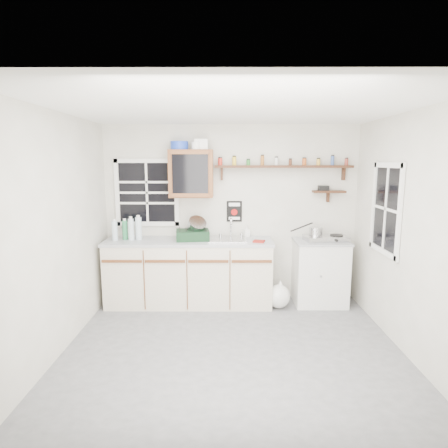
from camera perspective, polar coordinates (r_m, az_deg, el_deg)
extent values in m
cube|color=#535355|center=(4.25, 1.31, -18.57)|extent=(3.60, 3.20, 0.02)
cube|color=white|center=(3.78, 1.46, 17.38)|extent=(3.60, 3.20, 0.02)
cube|color=#AFAC9D|center=(4.20, -24.17, -1.51)|extent=(0.02, 3.20, 2.50)
cube|color=#AFAC9D|center=(4.26, 26.51, -1.52)|extent=(0.02, 3.20, 2.50)
cube|color=#AFAC9D|center=(5.41, 1.05, 1.65)|extent=(3.60, 0.02, 2.50)
cube|color=#AFAC9D|center=(2.27, 2.19, -9.64)|extent=(3.60, 0.02, 2.50)
cube|color=beige|center=(5.31, -5.32, -7.51)|extent=(2.27, 0.60, 0.88)
cube|color=gray|center=(5.19, -5.39, -2.65)|extent=(2.31, 0.62, 0.04)
cube|color=#5B3118|center=(5.10, -15.32, -5.50)|extent=(0.53, 0.02, 0.03)
cube|color=#5B3118|center=(4.97, -8.98, -5.64)|extent=(0.53, 0.02, 0.03)
cube|color=#5B3118|center=(4.92, -2.40, -5.71)|extent=(0.53, 0.02, 0.03)
cube|color=#5B3118|center=(4.92, 4.24, -5.71)|extent=(0.53, 0.02, 0.03)
cube|color=silver|center=(5.47, 14.38, -7.25)|extent=(0.70, 0.55, 0.88)
cube|color=gray|center=(5.36, 14.58, -2.59)|extent=(0.73, 0.57, 0.03)
cube|color=#ACACB0|center=(5.16, 0.53, -2.40)|extent=(0.52, 0.44, 0.03)
cylinder|color=#ACACB0|center=(5.29, 1.06, -0.61)|extent=(0.02, 0.02, 0.28)
cylinder|color=#ACACB0|center=(5.21, 1.08, 0.68)|extent=(0.02, 0.14, 0.02)
cube|color=#5D2D17|center=(5.22, -5.01, 7.67)|extent=(0.60, 0.30, 0.65)
cube|color=black|center=(5.06, -5.18, 7.61)|extent=(0.48, 0.02, 0.52)
cylinder|color=#1B3BB4|center=(5.24, -6.82, 11.80)|extent=(0.24, 0.24, 0.11)
cube|color=white|center=(5.21, -3.47, 12.03)|extent=(0.18, 0.15, 0.14)
cylinder|color=white|center=(5.17, -4.28, 11.82)|extent=(0.12, 0.12, 0.10)
cube|color=black|center=(5.32, 9.00, 8.65)|extent=(1.91, 0.18, 0.04)
cube|color=black|center=(5.30, -0.34, 7.68)|extent=(0.03, 0.10, 0.18)
cube|color=black|center=(5.55, 17.74, 7.32)|extent=(0.03, 0.10, 0.18)
cylinder|color=red|center=(5.26, -0.57, 9.48)|extent=(0.06, 0.06, 0.10)
cylinder|color=black|center=(5.26, -0.57, 10.09)|extent=(0.05, 0.05, 0.02)
cylinder|color=gold|center=(5.26, 1.58, 9.56)|extent=(0.06, 0.06, 0.11)
cylinder|color=black|center=(5.26, 1.58, 10.27)|extent=(0.05, 0.05, 0.02)
cylinder|color=#267226|center=(5.27, 3.72, 9.33)|extent=(0.05, 0.05, 0.07)
cylinder|color=black|center=(5.27, 3.72, 9.81)|extent=(0.05, 0.05, 0.02)
cylinder|color=#99591E|center=(5.28, 5.86, 9.59)|extent=(0.05, 0.05, 0.13)
cylinder|color=black|center=(5.28, 5.87, 10.37)|extent=(0.04, 0.04, 0.02)
cylinder|color=silver|center=(5.31, 7.97, 9.42)|extent=(0.05, 0.05, 0.10)
cylinder|color=black|center=(5.31, 7.99, 10.07)|extent=(0.05, 0.05, 0.02)
cylinder|color=#4C2614|center=(5.34, 10.07, 9.23)|extent=(0.04, 0.04, 0.08)
cylinder|color=black|center=(5.34, 10.08, 9.73)|extent=(0.04, 0.04, 0.02)
cylinder|color=#B24C19|center=(5.37, 12.14, 9.24)|extent=(0.06, 0.06, 0.09)
cylinder|color=black|center=(5.37, 12.16, 9.81)|extent=(0.05, 0.05, 0.02)
cylinder|color=gold|center=(5.41, 14.18, 9.13)|extent=(0.05, 0.05, 0.08)
cylinder|color=black|center=(5.41, 14.20, 9.66)|extent=(0.05, 0.05, 0.02)
cylinder|color=#334C8C|center=(5.46, 16.19, 9.25)|extent=(0.05, 0.05, 0.12)
cylinder|color=black|center=(5.46, 16.23, 9.99)|extent=(0.04, 0.04, 0.02)
cylinder|color=maroon|center=(5.52, 18.15, 8.96)|extent=(0.05, 0.05, 0.09)
cylinder|color=black|center=(5.52, 18.18, 9.50)|extent=(0.04, 0.04, 0.02)
cube|color=black|center=(5.48, 15.70, 4.77)|extent=(0.45, 0.15, 0.03)
cube|color=black|center=(5.53, 15.55, 3.98)|extent=(0.03, 0.08, 0.14)
cube|color=black|center=(5.46, 14.91, 5.31)|extent=(0.14, 0.10, 0.07)
cube|color=black|center=(5.39, 1.58, 1.94)|extent=(0.22, 0.01, 0.30)
cube|color=white|center=(5.37, 1.59, 2.99)|extent=(0.16, 0.00, 0.05)
cylinder|color=#A50C0C|center=(5.38, 1.58, 1.82)|extent=(0.09, 0.01, 0.09)
cube|color=white|center=(5.39, 1.58, 0.87)|extent=(0.16, 0.00, 0.04)
cube|color=black|center=(5.47, -11.66, 4.71)|extent=(0.85, 0.02, 0.90)
cube|color=silver|center=(5.47, -11.66, 4.71)|extent=(0.93, 0.03, 0.98)
cube|color=black|center=(4.72, 23.50, 2.14)|extent=(0.02, 0.70, 1.00)
cube|color=silver|center=(4.72, 23.50, 2.14)|extent=(0.03, 0.78, 1.08)
cylinder|color=silver|center=(5.32, -16.32, -0.99)|extent=(0.08, 0.08, 0.27)
cylinder|color=white|center=(5.30, -16.40, 0.60)|extent=(0.04, 0.04, 0.03)
cylinder|color=#287848|center=(5.35, -14.85, -0.91)|extent=(0.07, 0.07, 0.26)
cylinder|color=white|center=(5.32, -14.92, 0.65)|extent=(0.04, 0.04, 0.03)
cylinder|color=silver|center=(5.28, -13.98, -0.80)|extent=(0.08, 0.08, 0.30)
cylinder|color=white|center=(5.26, -14.05, 0.96)|extent=(0.04, 0.04, 0.03)
cylinder|color=silver|center=(5.30, -12.89, -0.66)|extent=(0.09, 0.09, 0.31)
cylinder|color=white|center=(5.27, -12.96, 1.17)|extent=(0.05, 0.05, 0.03)
cube|color=black|center=(5.19, -4.80, -1.67)|extent=(0.48, 0.39, 0.13)
cylinder|color=#ACACB0|center=(5.16, -4.20, -0.21)|extent=(0.35, 0.36, 0.27)
imported|color=silver|center=(5.36, 3.46, -1.10)|extent=(0.10, 0.10, 0.17)
cube|color=maroon|center=(5.05, 5.34, -2.64)|extent=(0.18, 0.16, 0.02)
cube|color=#ACACB0|center=(5.34, 15.27, -2.09)|extent=(0.61, 0.38, 0.07)
cylinder|color=black|center=(5.30, 13.78, -1.67)|extent=(0.18, 0.18, 0.01)
cylinder|color=black|center=(5.38, 16.77, -1.65)|extent=(0.18, 0.18, 0.01)
cylinder|color=#ACACB0|center=(5.29, 13.81, -1.12)|extent=(0.18, 0.18, 0.11)
cylinder|color=black|center=(5.33, 11.71, -0.47)|extent=(0.26, 0.26, 0.18)
ellipsoid|color=silver|center=(5.25, 8.32, -10.84)|extent=(0.36, 0.33, 0.38)
cone|color=silver|center=(5.20, 8.59, -9.05)|extent=(0.10, 0.10, 0.10)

